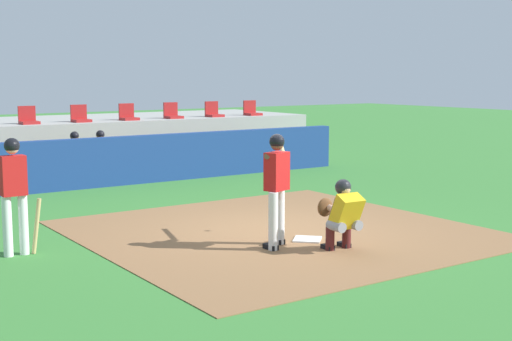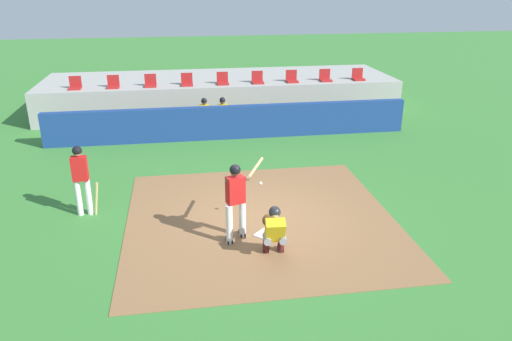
# 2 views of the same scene
# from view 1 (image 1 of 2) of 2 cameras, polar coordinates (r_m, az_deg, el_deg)

# --- Properties ---
(ground_plane) EXTENTS (80.00, 80.00, 0.00)m
(ground_plane) POSITION_cam_1_polar(r_m,az_deg,el_deg) (12.40, 1.84, -4.94)
(ground_plane) COLOR #387A33
(dirt_infield) EXTENTS (6.40, 6.40, 0.01)m
(dirt_infield) POSITION_cam_1_polar(r_m,az_deg,el_deg) (12.40, 1.84, -4.92)
(dirt_infield) COLOR olive
(dirt_infield) RESTS_ON ground
(home_plate) EXTENTS (0.62, 0.62, 0.02)m
(home_plate) POSITION_cam_1_polar(r_m,az_deg,el_deg) (11.77, 4.15, -5.52)
(home_plate) COLOR white
(home_plate) RESTS_ON dirt_infield
(batter_at_plate) EXTENTS (1.00, 1.15, 1.80)m
(batter_at_plate) POSITION_cam_1_polar(r_m,az_deg,el_deg) (11.12, 1.69, -0.98)
(batter_at_plate) COLOR silver
(batter_at_plate) RESTS_ON ground
(catcher_crouched) EXTENTS (0.50, 1.93, 1.13)m
(catcher_crouched) POSITION_cam_1_polar(r_m,az_deg,el_deg) (11.03, 6.91, -3.35)
(catcher_crouched) COLOR gray
(catcher_crouched) RESTS_ON ground
(on_deck_batter) EXTENTS (0.58, 0.23, 1.79)m
(on_deck_batter) POSITION_cam_1_polar(r_m,az_deg,el_deg) (11.22, -18.81, -1.39)
(on_deck_batter) COLOR silver
(on_deck_batter) RESTS_ON ground
(dugout_wall) EXTENTS (13.00, 0.30, 1.20)m
(dugout_wall) POSITION_cam_1_polar(r_m,az_deg,el_deg) (17.88, -10.57, 0.79)
(dugout_wall) COLOR navy
(dugout_wall) RESTS_ON ground
(dugout_bench) EXTENTS (11.80, 0.44, 0.45)m
(dugout_bench) POSITION_cam_1_polar(r_m,az_deg,el_deg) (18.84, -11.78, -0.05)
(dugout_bench) COLOR olive
(dugout_bench) RESTS_ON ground
(dugout_player_0) EXTENTS (0.49, 0.70, 1.30)m
(dugout_player_0) POSITION_cam_1_polar(r_m,az_deg,el_deg) (18.32, -14.17, 1.08)
(dugout_player_0) COLOR #939399
(dugout_player_0) RESTS_ON ground
(dugout_player_1) EXTENTS (0.49, 0.70, 1.30)m
(dugout_player_1) POSITION_cam_1_polar(r_m,az_deg,el_deg) (18.57, -12.19, 1.23)
(dugout_player_1) COLOR #939399
(dugout_player_1) RESTS_ON ground
(stands_platform) EXTENTS (15.00, 4.40, 1.40)m
(stands_platform) POSITION_cam_1_polar(r_m,az_deg,el_deg) (21.95, -15.25, 2.17)
(stands_platform) COLOR #9E9E99
(stands_platform) RESTS_ON ground
(stadium_seat_3) EXTENTS (0.46, 0.46, 0.48)m
(stadium_seat_3) POSITION_cam_1_polar(r_m,az_deg,el_deg) (20.00, -17.80, 3.96)
(stadium_seat_3) COLOR #A51E1E
(stadium_seat_3) RESTS_ON stands_platform
(stadium_seat_4) EXTENTS (0.46, 0.46, 0.48)m
(stadium_seat_4) POSITION_cam_1_polar(r_m,az_deg,el_deg) (20.46, -13.92, 4.18)
(stadium_seat_4) COLOR #A51E1E
(stadium_seat_4) RESTS_ON stands_platform
(stadium_seat_5) EXTENTS (0.46, 0.46, 0.48)m
(stadium_seat_5) POSITION_cam_1_polar(r_m,az_deg,el_deg) (21.01, -10.22, 4.37)
(stadium_seat_5) COLOR #A51E1E
(stadium_seat_5) RESTS_ON stands_platform
(stadium_seat_6) EXTENTS (0.46, 0.46, 0.48)m
(stadium_seat_6) POSITION_cam_1_polar(r_m,az_deg,el_deg) (21.64, -6.72, 4.53)
(stadium_seat_6) COLOR #A51E1E
(stadium_seat_6) RESTS_ON stands_platform
(stadium_seat_7) EXTENTS (0.46, 0.46, 0.48)m
(stadium_seat_7) POSITION_cam_1_polar(r_m,az_deg,el_deg) (22.35, -3.43, 4.67)
(stadium_seat_7) COLOR #A51E1E
(stadium_seat_7) RESTS_ON stands_platform
(stadium_seat_8) EXTENTS (0.46, 0.46, 0.48)m
(stadium_seat_8) POSITION_cam_1_polar(r_m,az_deg,el_deg) (23.12, -0.35, 4.79)
(stadium_seat_8) COLOR #A51E1E
(stadium_seat_8) RESTS_ON stands_platform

